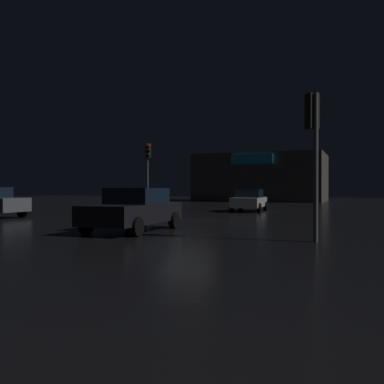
# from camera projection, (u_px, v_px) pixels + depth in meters

# --- Properties ---
(ground_plane) EXTENTS (120.00, 120.00, 0.00)m
(ground_plane) POSITION_uv_depth(u_px,v_px,m) (187.00, 221.00, 19.27)
(ground_plane) COLOR black
(store_building) EXTENTS (15.05, 9.83, 5.69)m
(store_building) POSITION_uv_depth(u_px,v_px,m) (262.00, 178.00, 51.52)
(store_building) COLOR #4C4742
(store_building) RESTS_ON ground
(traffic_signal_main) EXTENTS (0.43, 0.42, 4.12)m
(traffic_signal_main) POSITION_uv_depth(u_px,v_px,m) (313.00, 134.00, 11.63)
(traffic_signal_main) COLOR #595B60
(traffic_signal_main) RESTS_ON ground
(traffic_signal_opposite) EXTENTS (0.42, 0.42, 4.31)m
(traffic_signal_opposite) POSITION_uv_depth(u_px,v_px,m) (148.00, 160.00, 26.02)
(traffic_signal_opposite) COLOR #595B60
(traffic_signal_opposite) RESTS_ON ground
(car_near) EXTENTS (2.14, 4.46, 1.50)m
(car_near) POSITION_uv_depth(u_px,v_px,m) (134.00, 209.00, 14.56)
(car_near) COLOR black
(car_near) RESTS_ON ground
(car_crossing) EXTENTS (2.19, 4.34, 1.45)m
(car_crossing) POSITION_uv_depth(u_px,v_px,m) (249.00, 200.00, 27.41)
(car_crossing) COLOR silver
(car_crossing) RESTS_ON ground
(bollard_kerb_a) EXTENTS (0.09, 0.09, 0.97)m
(bollard_kerb_a) POSITION_uv_depth(u_px,v_px,m) (140.00, 203.00, 28.49)
(bollard_kerb_a) COLOR #595B60
(bollard_kerb_a) RESTS_ON ground
(bollard_kerb_b) EXTENTS (0.13, 0.13, 1.05)m
(bollard_kerb_b) POSITION_uv_depth(u_px,v_px,m) (156.00, 203.00, 27.92)
(bollard_kerb_b) COLOR #595B60
(bollard_kerb_b) RESTS_ON ground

